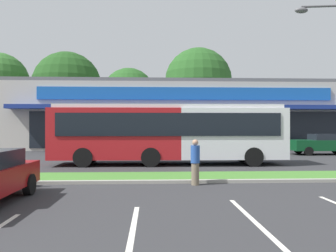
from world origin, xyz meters
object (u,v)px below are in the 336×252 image
city_bus (168,132)px  bus_stop_bench (4,173)px  pedestrian_near_bench (195,162)px  car_4 (103,145)px  car_1 (323,144)px

city_bus → bus_stop_bench: (-5.95, -6.93, -1.26)m
bus_stop_bench → pedestrian_near_bench: (6.59, 0.20, 0.31)m
bus_stop_bench → car_4: size_ratio=0.33×
bus_stop_bench → car_4: car_4 is taller
car_4 → city_bus: bearing=126.5°
bus_stop_bench → car_4: bearing=-96.9°
car_1 → bus_stop_bench: bearing=36.5°
city_bus → car_1: 13.31m
car_1 → pedestrian_near_bench: (-11.13, -12.89, 0.02)m
car_1 → car_4: car_4 is taller
pedestrian_near_bench → bus_stop_bench: bearing=45.2°
car_1 → pedestrian_near_bench: size_ratio=2.90×
city_bus → car_4: (-4.40, 5.95, -0.98)m
bus_stop_bench → car_1: car_1 is taller
car_4 → pedestrian_near_bench: (5.04, -12.68, 0.03)m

